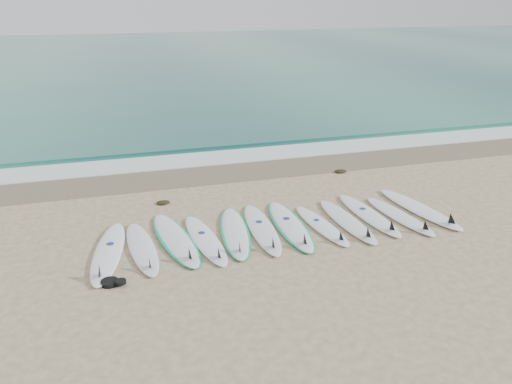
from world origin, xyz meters
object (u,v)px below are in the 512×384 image
object	(u,v)px
surfboard_0	(108,253)
surfboard_6	(290,226)
surfboard_11	(421,209)
leash_coil	(112,282)

from	to	relation	value
surfboard_0	surfboard_6	xyz separation A→B (m)	(4.02, 0.19, -0.01)
surfboard_11	leash_coil	world-z (taller)	surfboard_11
surfboard_0	surfboard_6	size ratio (longest dim) A/B	1.00
surfboard_6	leash_coil	bearing A→B (deg)	-159.40
surfboard_6	leash_coil	world-z (taller)	surfboard_6
surfboard_0	surfboard_11	bearing A→B (deg)	10.39
surfboard_11	leash_coil	bearing A→B (deg)	-179.38
surfboard_0	surfboard_11	distance (m)	7.41
surfboard_6	surfboard_11	distance (m)	3.38
surfboard_0	leash_coil	distance (m)	1.15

